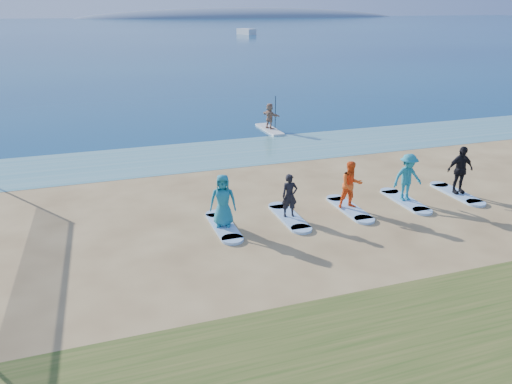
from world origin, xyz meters
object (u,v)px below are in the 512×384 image
object	(u,v)px
boat_offshore_b	(246,34)
student_3	(408,177)
student_1	(290,196)
student_2	(351,185)
student_0	(223,200)
surfboard_2	(349,209)
surfboard_3	(405,201)
student_4	(460,170)
surfboard_1	(289,217)
paddleboarder	(270,116)
surfboard_4	(457,194)
paddleboard	(270,129)
surfboard_0	(224,226)

from	to	relation	value
boat_offshore_b	student_3	xyz separation A→B (m)	(-29.81, -111.28, 0.98)
student_1	student_2	xyz separation A→B (m)	(2.35, 0.00, 0.11)
student_0	surfboard_2	xyz separation A→B (m)	(4.70, 0.00, -0.92)
student_1	surfboard_3	xyz separation A→B (m)	(4.70, 0.00, -0.80)
student_0	surfboard_3	bearing A→B (deg)	17.58
student_1	boat_offshore_b	bearing A→B (deg)	79.32
student_2	student_3	distance (m)	2.35
surfboard_2	student_4	distance (m)	4.80
surfboard_1	surfboard_2	size ratio (longest dim) A/B	1.00
paddleboarder	surfboard_4	bearing A→B (deg)	172.59
paddleboard	boat_offshore_b	world-z (taller)	boat_offshore_b
student_0	student_3	distance (m)	7.05
paddleboarder	student_1	distance (m)	12.96
surfboard_3	student_0	bearing A→B (deg)	180.00
student_1	student_4	xyz separation A→B (m)	(7.05, 0.00, 0.18)
student_0	student_3	bearing A→B (deg)	17.58
boat_offshore_b	student_4	distance (m)	114.62
surfboard_2	surfboard_4	distance (m)	4.70
student_3	student_4	bearing A→B (deg)	1.33
paddleboard	student_4	bearing A→B (deg)	-76.54
student_2	student_3	size ratio (longest dim) A/B	0.97
student_0	surfboard_3	world-z (taller)	student_0
surfboard_1	student_1	world-z (taller)	student_1
boat_offshore_b	student_1	world-z (taller)	student_1
student_3	student_4	xyz separation A→B (m)	(2.35, 0.00, 0.04)
paddleboard	student_4	world-z (taller)	student_4
paddleboard	paddleboarder	world-z (taller)	paddleboarder
paddleboard	surfboard_0	size ratio (longest dim) A/B	1.36
paddleboarder	surfboard_4	xyz separation A→B (m)	(3.16, -12.36, -0.82)
student_4	surfboard_1	bearing A→B (deg)	-176.03
paddleboarder	surfboard_2	world-z (taller)	paddleboarder
surfboard_0	student_4	world-z (taller)	student_4
student_2	paddleboarder	bearing A→B (deg)	88.25
surfboard_4	student_4	bearing A→B (deg)	0.00
boat_offshore_b	student_1	size ratio (longest dim) A/B	3.65
student_0	student_3	world-z (taller)	student_3
student_0	student_4	distance (m)	9.40
surfboard_1	student_2	distance (m)	2.52
surfboard_4	surfboard_3	bearing A→B (deg)	180.00
boat_offshore_b	student_0	size ratio (longest dim) A/B	3.13
student_4	surfboard_2	bearing A→B (deg)	-176.03
surfboard_1	surfboard_3	xyz separation A→B (m)	(4.70, 0.00, 0.00)
paddleboard	student_2	size ratio (longest dim) A/B	1.74
paddleboard	surfboard_2	distance (m)	12.46
boat_offshore_b	surfboard_2	bearing A→B (deg)	-123.15
boat_offshore_b	student_2	distance (m)	115.83
paddleboard	student_3	world-z (taller)	student_3
student_3	surfboard_4	bearing A→B (deg)	1.33
paddleboard	boat_offshore_b	distance (m)	103.55
boat_offshore_b	student_3	size ratio (longest dim) A/B	3.08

